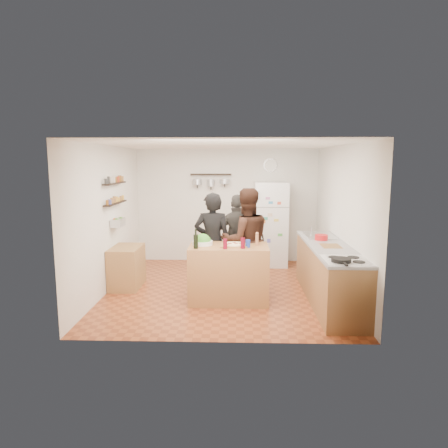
{
  "coord_description": "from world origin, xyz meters",
  "views": [
    {
      "loc": [
        0.23,
        -6.77,
        2.22
      ],
      "look_at": [
        0.0,
        0.1,
        1.15
      ],
      "focal_mm": 32.0,
      "sensor_mm": 36.0,
      "label": 1
    }
  ],
  "objects_px": {
    "salt_canister": "(248,244)",
    "salad_bowl": "(203,243)",
    "prep_island": "(229,273)",
    "wall_clock": "(270,165)",
    "wine_bottle": "(196,242)",
    "side_table": "(127,267)",
    "fridge": "(271,224)",
    "red_bowl": "(321,237)",
    "counter_run": "(329,274)",
    "person_center": "(246,241)",
    "person_left": "(212,243)",
    "person_back": "(238,239)",
    "skillet": "(341,260)",
    "pepper_mill": "(257,240)"
  },
  "relations": [
    {
      "from": "wall_clock",
      "to": "red_bowl",
      "type": "bearing_deg",
      "value": -72.35
    },
    {
      "from": "salt_canister",
      "to": "skillet",
      "type": "height_order",
      "value": "salt_canister"
    },
    {
      "from": "person_back",
      "to": "side_table",
      "type": "bearing_deg",
      "value": 8.6
    },
    {
      "from": "prep_island",
      "to": "counter_run",
      "type": "xyz_separation_m",
      "value": [
        1.6,
        0.03,
        -0.01
      ]
    },
    {
      "from": "salad_bowl",
      "to": "person_back",
      "type": "relative_size",
      "value": 0.2
    },
    {
      "from": "pepper_mill",
      "to": "person_center",
      "type": "xyz_separation_m",
      "value": [
        -0.17,
        0.43,
        -0.1
      ]
    },
    {
      "from": "prep_island",
      "to": "wall_clock",
      "type": "xyz_separation_m",
      "value": [
        0.85,
        2.66,
        1.69
      ]
    },
    {
      "from": "salt_canister",
      "to": "counter_run",
      "type": "distance_m",
      "value": 1.41
    },
    {
      "from": "wall_clock",
      "to": "prep_island",
      "type": "bearing_deg",
      "value": -107.74
    },
    {
      "from": "counter_run",
      "to": "side_table",
      "type": "xyz_separation_m",
      "value": [
        -3.44,
        0.64,
        -0.09
      ]
    },
    {
      "from": "prep_island",
      "to": "wall_clock",
      "type": "bearing_deg",
      "value": 72.26
    },
    {
      "from": "pepper_mill",
      "to": "fridge",
      "type": "bearing_deg",
      "value": 80.01
    },
    {
      "from": "prep_island",
      "to": "person_center",
      "type": "xyz_separation_m",
      "value": [
        0.28,
        0.48,
        0.44
      ]
    },
    {
      "from": "wine_bottle",
      "to": "red_bowl",
      "type": "height_order",
      "value": "wine_bottle"
    },
    {
      "from": "salt_canister",
      "to": "prep_island",
      "type": "bearing_deg",
      "value": 158.2
    },
    {
      "from": "prep_island",
      "to": "salt_canister",
      "type": "height_order",
      "value": "salt_canister"
    },
    {
      "from": "salt_canister",
      "to": "salad_bowl",
      "type": "bearing_deg",
      "value": 166.72
    },
    {
      "from": "salad_bowl",
      "to": "side_table",
      "type": "bearing_deg",
      "value": 156.19
    },
    {
      "from": "person_left",
      "to": "person_center",
      "type": "bearing_deg",
      "value": -178.96
    },
    {
      "from": "salt_canister",
      "to": "wine_bottle",
      "type": "bearing_deg",
      "value": -172.87
    },
    {
      "from": "person_left",
      "to": "fridge",
      "type": "relative_size",
      "value": 0.96
    },
    {
      "from": "wine_bottle",
      "to": "red_bowl",
      "type": "bearing_deg",
      "value": 18.45
    },
    {
      "from": "pepper_mill",
      "to": "skillet",
      "type": "height_order",
      "value": "pepper_mill"
    },
    {
      "from": "fridge",
      "to": "person_back",
      "type": "bearing_deg",
      "value": -117.97
    },
    {
      "from": "wine_bottle",
      "to": "red_bowl",
      "type": "relative_size",
      "value": 0.99
    },
    {
      "from": "wine_bottle",
      "to": "side_table",
      "type": "distance_m",
      "value": 1.74
    },
    {
      "from": "fridge",
      "to": "wine_bottle",
      "type": "bearing_deg",
      "value": -117.9
    },
    {
      "from": "wine_bottle",
      "to": "person_left",
      "type": "xyz_separation_m",
      "value": [
        0.21,
        0.7,
        -0.16
      ]
    },
    {
      "from": "red_bowl",
      "to": "fridge",
      "type": "xyz_separation_m",
      "value": [
        -0.7,
        1.87,
        -0.06
      ]
    },
    {
      "from": "salt_canister",
      "to": "person_center",
      "type": "xyz_separation_m",
      "value": [
        -0.02,
        0.6,
        -0.07
      ]
    },
    {
      "from": "side_table",
      "to": "red_bowl",
      "type": "bearing_deg",
      "value": -3.56
    },
    {
      "from": "pepper_mill",
      "to": "side_table",
      "type": "distance_m",
      "value": 2.45
    },
    {
      "from": "skillet",
      "to": "red_bowl",
      "type": "distance_m",
      "value": 1.5
    },
    {
      "from": "side_table",
      "to": "fridge",
      "type": "bearing_deg",
      "value": 31.66
    },
    {
      "from": "red_bowl",
      "to": "fridge",
      "type": "bearing_deg",
      "value": 110.52
    },
    {
      "from": "wine_bottle",
      "to": "fridge",
      "type": "xyz_separation_m",
      "value": [
        1.35,
        2.55,
        -0.12
      ]
    },
    {
      "from": "person_back",
      "to": "salt_canister",
      "type": "bearing_deg",
      "value": 96.61
    },
    {
      "from": "fridge",
      "to": "wall_clock",
      "type": "relative_size",
      "value": 6.0
    },
    {
      "from": "person_left",
      "to": "fridge",
      "type": "distance_m",
      "value": 2.18
    },
    {
      "from": "person_left",
      "to": "red_bowl",
      "type": "relative_size",
      "value": 7.99
    },
    {
      "from": "skillet",
      "to": "pepper_mill",
      "type": "bearing_deg",
      "value": 134.14
    },
    {
      "from": "person_center",
      "to": "person_left",
      "type": "bearing_deg",
      "value": -13.87
    },
    {
      "from": "counter_run",
      "to": "salad_bowl",
      "type": "bearing_deg",
      "value": 179.56
    },
    {
      "from": "prep_island",
      "to": "wine_bottle",
      "type": "bearing_deg",
      "value": -156.25
    },
    {
      "from": "wine_bottle",
      "to": "counter_run",
      "type": "xyz_separation_m",
      "value": [
        2.1,
        0.25,
        -0.57
      ]
    },
    {
      "from": "salt_canister",
      "to": "fridge",
      "type": "height_order",
      "value": "fridge"
    },
    {
      "from": "red_bowl",
      "to": "wall_clock",
      "type": "height_order",
      "value": "wall_clock"
    },
    {
      "from": "person_center",
      "to": "skillet",
      "type": "relative_size",
      "value": 6.95
    },
    {
      "from": "red_bowl",
      "to": "person_back",
      "type": "bearing_deg",
      "value": 158.74
    },
    {
      "from": "salt_canister",
      "to": "person_left",
      "type": "xyz_separation_m",
      "value": [
        -0.59,
        0.6,
        -0.11
      ]
    }
  ]
}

